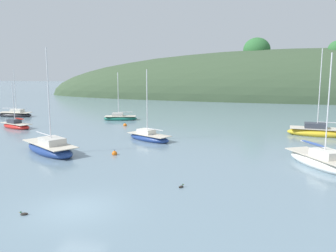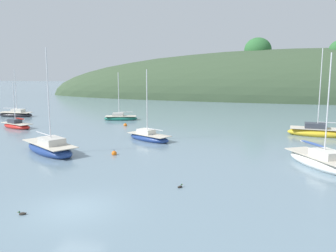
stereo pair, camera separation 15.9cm
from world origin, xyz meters
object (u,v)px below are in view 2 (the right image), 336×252
at_px(sailboat_grey_yawl, 50,148).
at_px(mooring_buoy_channel, 114,153).
at_px(sailboat_red_portside, 321,161).
at_px(sailboat_teal_outer, 320,132).
at_px(sailboat_navy_dinghy, 121,118).
at_px(duck_lead, 22,214).
at_px(mooring_buoy_inner, 125,125).
at_px(sailboat_yellow_far, 16,114).
at_px(duck_trailing, 180,187).
at_px(sailboat_white_near, 149,137).
at_px(sailboat_cream_ketch, 17,125).

xyz_separation_m(sailboat_grey_yawl, mooring_buoy_channel, (5.65, 0.64, -0.29)).
xyz_separation_m(sailboat_red_portside, sailboat_teal_outer, (2.14, 13.18, 0.01)).
xyz_separation_m(sailboat_navy_dinghy, duck_lead, (7.70, -32.44, -0.26)).
bearing_deg(duck_lead, mooring_buoy_inner, 100.44).
xyz_separation_m(sailboat_yellow_far, duck_trailing, (31.46, -26.42, -0.29)).
bearing_deg(duck_lead, sailboat_grey_yawl, 116.95).
bearing_deg(sailboat_white_near, mooring_buoy_inner, 124.51).
relative_size(mooring_buoy_channel, duck_trailing, 1.37).
xyz_separation_m(duck_trailing, duck_lead, (-6.65, -5.78, 0.00)).
height_order(sailboat_teal_outer, sailboat_white_near, sailboat_teal_outer).
xyz_separation_m(sailboat_navy_dinghy, duck_trailing, (14.35, -26.67, -0.26)).
bearing_deg(mooring_buoy_channel, sailboat_cream_ketch, 149.23).
distance_m(sailboat_white_near, mooring_buoy_inner, 9.93).
xyz_separation_m(sailboat_navy_dinghy, mooring_buoy_inner, (2.65, -5.03, -0.19)).
relative_size(sailboat_red_portside, sailboat_yellow_far, 1.15).
bearing_deg(mooring_buoy_channel, sailboat_grey_yawl, -173.57).
relative_size(sailboat_red_portside, sailboat_white_near, 1.16).
bearing_deg(sailboat_grey_yawl, sailboat_navy_dinghy, 94.55).
xyz_separation_m(sailboat_grey_yawl, sailboat_red_portside, (21.80, 0.92, -0.01)).
bearing_deg(sailboat_grey_yawl, duck_trailing, -25.82).
bearing_deg(sailboat_teal_outer, duck_trailing, -118.99).
bearing_deg(sailboat_red_portside, duck_trailing, -142.09).
bearing_deg(duck_lead, sailboat_white_near, 88.30).
bearing_deg(duck_trailing, sailboat_yellow_far, 139.98).
xyz_separation_m(sailboat_white_near, duck_lead, (-0.57, -19.23, -0.28)).
xyz_separation_m(mooring_buoy_channel, duck_lead, (0.42, -12.57, -0.07)).
bearing_deg(duck_trailing, sailboat_teal_outer, 61.01).
height_order(sailboat_cream_ketch, sailboat_navy_dinghy, sailboat_navy_dinghy).
distance_m(sailboat_red_portside, sailboat_teal_outer, 13.35).
relative_size(sailboat_grey_yawl, sailboat_navy_dinghy, 1.32).
bearing_deg(sailboat_yellow_far, duck_trailing, -40.02).
relative_size(sailboat_navy_dinghy, mooring_buoy_inner, 12.81).
relative_size(sailboat_yellow_far, mooring_buoy_inner, 13.59).
height_order(sailboat_white_near, duck_lead, sailboat_white_near).
distance_m(mooring_buoy_channel, duck_lead, 12.57).
height_order(sailboat_navy_dinghy, mooring_buoy_inner, sailboat_navy_dinghy).
height_order(sailboat_white_near, mooring_buoy_channel, sailboat_white_near).
distance_m(sailboat_red_portside, duck_lead, 20.32).
bearing_deg(sailboat_red_portside, duck_lead, -140.76).
bearing_deg(sailboat_yellow_far, mooring_buoy_inner, -13.62).
bearing_deg(duck_trailing, mooring_buoy_channel, 136.15).
bearing_deg(sailboat_teal_outer, sailboat_navy_dinghy, 165.92).
bearing_deg(mooring_buoy_inner, sailboat_red_portside, -35.01).
relative_size(sailboat_grey_yawl, mooring_buoy_inner, 16.84).
bearing_deg(sailboat_yellow_far, duck_lead, -52.38).
distance_m(sailboat_navy_dinghy, mooring_buoy_inner, 5.69).
bearing_deg(sailboat_grey_yawl, sailboat_cream_ketch, 136.66).
relative_size(sailboat_cream_ketch, duck_lead, 14.14).
xyz_separation_m(sailboat_teal_outer, duck_trailing, (-11.22, -20.25, -0.36)).
bearing_deg(mooring_buoy_inner, sailboat_cream_ketch, -159.60).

